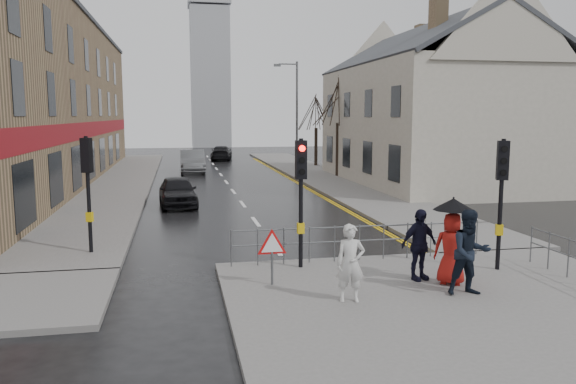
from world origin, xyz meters
name	(u,v)px	position (x,y,z in m)	size (l,w,h in m)	color
ground	(295,275)	(0.00, 0.00, 0.00)	(120.00, 120.00, 0.00)	black
near_pavement	(468,309)	(3.00, -3.50, 0.07)	(10.00, 9.00, 0.14)	#605E5B
left_pavement	(122,180)	(-6.50, 23.00, 0.07)	(4.00, 44.00, 0.14)	#605E5B
right_pavement	(312,173)	(6.50, 25.00, 0.07)	(4.00, 40.00, 0.14)	#605E5B
pavement_bridge_right	(466,237)	(6.50, 3.00, 0.07)	(4.00, 4.20, 0.14)	#605E5B
pavement_stub_left	(17,300)	(-6.50, -1.00, 0.07)	(4.00, 4.20, 0.14)	#605E5B
building_left_terrace	(20,101)	(-12.00, 22.00, 5.00)	(8.00, 42.00, 10.00)	#927854
building_right_cream	(429,105)	(12.00, 18.00, 4.78)	(9.00, 16.40, 10.10)	#BEB6A5
church_tower	(210,78)	(1.50, 62.00, 9.00)	(5.00, 5.00, 18.00)	#96999E
traffic_signal_near_left	(301,180)	(0.20, 0.20, 2.46)	(0.28, 0.27, 3.40)	black
traffic_signal_near_right	(502,181)	(5.20, -1.00, 2.46)	(0.34, 0.33, 3.40)	black
traffic_signal_far_left	(88,174)	(-5.50, 3.00, 2.46)	(0.34, 0.33, 3.40)	black
guard_railing_front	(359,235)	(1.95, 0.60, 0.86)	(7.14, 0.04, 1.00)	#595B5E
warning_sign	(272,248)	(-0.80, -1.21, 1.04)	(0.80, 0.07, 1.35)	#595B5E
street_lamp	(295,108)	(5.82, 28.00, 4.71)	(1.83, 0.25, 8.00)	#595B5E
tree_near	(338,100)	(7.50, 22.00, 5.14)	(2.40, 2.40, 6.58)	#2D2319
tree_far	(316,112)	(8.00, 30.00, 4.42)	(2.40, 2.40, 5.64)	#2D2319
pedestrian_a	(350,263)	(0.66, -2.70, 0.98)	(0.62, 0.40, 1.69)	silver
pedestrian_b	(470,253)	(3.40, -2.78, 1.10)	(0.94, 0.73, 1.93)	black
pedestrian_with_umbrella	(452,238)	(3.39, -1.95, 1.26)	(1.01, 0.96, 2.07)	#A11712
pedestrian_d	(419,245)	(2.77, -1.48, 1.02)	(1.03, 0.43, 1.75)	black
car_parked	(178,191)	(-2.98, 12.00, 0.69)	(1.63, 4.04, 1.38)	black
car_mid	(193,161)	(-1.90, 27.37, 0.82)	(1.73, 4.95, 1.63)	#525457
car_far	(221,153)	(1.05, 38.60, 0.66)	(1.85, 4.56, 1.32)	black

